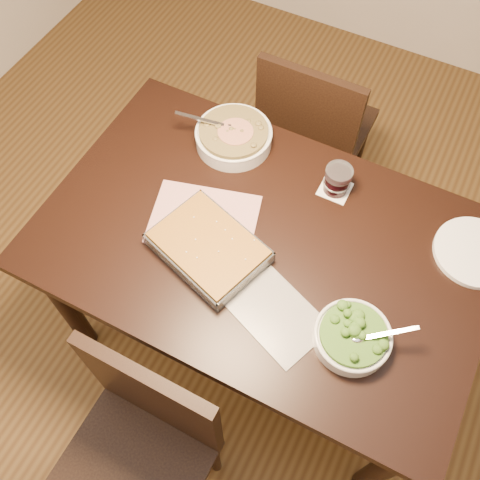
{
  "coord_description": "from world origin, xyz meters",
  "views": [
    {
      "loc": [
        0.32,
        -0.79,
        2.19
      ],
      "look_at": [
        -0.05,
        -0.06,
        0.8
      ],
      "focal_mm": 40.0,
      "sensor_mm": 36.0,
      "label": 1
    }
  ],
  "objects_px": {
    "baking_dish": "(209,248)",
    "chair_near": "(141,444)",
    "stew_bowl": "(234,136)",
    "table": "(262,255)",
    "wine_tumbler": "(337,179)",
    "broccoli_bowl": "(352,337)",
    "dinner_plate": "(474,252)",
    "chair_far": "(312,129)"
  },
  "relations": [
    {
      "from": "baking_dish",
      "to": "wine_tumbler",
      "type": "relative_size",
      "value": 3.96
    },
    {
      "from": "chair_far",
      "to": "baking_dish",
      "type": "bearing_deg",
      "value": 88.69
    },
    {
      "from": "table",
      "to": "dinner_plate",
      "type": "bearing_deg",
      "value": 22.93
    },
    {
      "from": "wine_tumbler",
      "to": "dinner_plate",
      "type": "relative_size",
      "value": 0.39
    },
    {
      "from": "broccoli_bowl",
      "to": "baking_dish",
      "type": "relative_size",
      "value": 0.59
    },
    {
      "from": "baking_dish",
      "to": "chair_near",
      "type": "distance_m",
      "value": 0.62
    },
    {
      "from": "broccoli_bowl",
      "to": "chair_near",
      "type": "bearing_deg",
      "value": -131.59
    },
    {
      "from": "table",
      "to": "chair_near",
      "type": "distance_m",
      "value": 0.69
    },
    {
      "from": "baking_dish",
      "to": "wine_tumbler",
      "type": "distance_m",
      "value": 0.48
    },
    {
      "from": "baking_dish",
      "to": "dinner_plate",
      "type": "distance_m",
      "value": 0.82
    },
    {
      "from": "chair_far",
      "to": "wine_tumbler",
      "type": "bearing_deg",
      "value": 118.56
    },
    {
      "from": "stew_bowl",
      "to": "chair_near",
      "type": "distance_m",
      "value": 1.04
    },
    {
      "from": "table",
      "to": "dinner_plate",
      "type": "relative_size",
      "value": 5.61
    },
    {
      "from": "table",
      "to": "chair_far",
      "type": "xyz_separation_m",
      "value": [
        -0.11,
        0.72,
        -0.16
      ]
    },
    {
      "from": "baking_dish",
      "to": "wine_tumbler",
      "type": "bearing_deg",
      "value": 75.44
    },
    {
      "from": "baking_dish",
      "to": "wine_tumbler",
      "type": "height_order",
      "value": "wine_tumbler"
    },
    {
      "from": "stew_bowl",
      "to": "chair_near",
      "type": "xyz_separation_m",
      "value": [
        0.19,
        -0.98,
        -0.28
      ]
    },
    {
      "from": "broccoli_bowl",
      "to": "dinner_plate",
      "type": "bearing_deg",
      "value": 61.52
    },
    {
      "from": "chair_near",
      "to": "chair_far",
      "type": "relative_size",
      "value": 1.01
    },
    {
      "from": "baking_dish",
      "to": "chair_near",
      "type": "xyz_separation_m",
      "value": [
        0.06,
        -0.55,
        -0.28
      ]
    },
    {
      "from": "dinner_plate",
      "to": "broccoli_bowl",
      "type": "bearing_deg",
      "value": -118.48
    },
    {
      "from": "table",
      "to": "chair_far",
      "type": "height_order",
      "value": "chair_far"
    },
    {
      "from": "wine_tumbler",
      "to": "chair_far",
      "type": "height_order",
      "value": "chair_far"
    },
    {
      "from": "broccoli_bowl",
      "to": "chair_far",
      "type": "xyz_separation_m",
      "value": [
        -0.47,
        0.9,
        -0.28
      ]
    },
    {
      "from": "table",
      "to": "wine_tumbler",
      "type": "distance_m",
      "value": 0.35
    },
    {
      "from": "stew_bowl",
      "to": "chair_near",
      "type": "relative_size",
      "value": 0.32
    },
    {
      "from": "wine_tumbler",
      "to": "chair_near",
      "type": "height_order",
      "value": "chair_near"
    },
    {
      "from": "table",
      "to": "chair_far",
      "type": "distance_m",
      "value": 0.75
    },
    {
      "from": "table",
      "to": "stew_bowl",
      "type": "distance_m",
      "value": 0.43
    },
    {
      "from": "broccoli_bowl",
      "to": "dinner_plate",
      "type": "distance_m",
      "value": 0.5
    },
    {
      "from": "dinner_plate",
      "to": "chair_far",
      "type": "distance_m",
      "value": 0.89
    },
    {
      "from": "wine_tumbler",
      "to": "table",
      "type": "bearing_deg",
      "value": -113.85
    },
    {
      "from": "baking_dish",
      "to": "broccoli_bowl",
      "type": "bearing_deg",
      "value": 10.29
    },
    {
      "from": "stew_bowl",
      "to": "chair_far",
      "type": "distance_m",
      "value": 0.53
    },
    {
      "from": "baking_dish",
      "to": "chair_near",
      "type": "bearing_deg",
      "value": -65.76
    },
    {
      "from": "table",
      "to": "broccoli_bowl",
      "type": "xyz_separation_m",
      "value": [
        0.36,
        -0.18,
        0.13
      ]
    },
    {
      "from": "wine_tumbler",
      "to": "dinner_plate",
      "type": "distance_m",
      "value": 0.48
    },
    {
      "from": "table",
      "to": "chair_near",
      "type": "xyz_separation_m",
      "value": [
        -0.07,
        -0.67,
        -0.15
      ]
    },
    {
      "from": "chair_near",
      "to": "baking_dish",
      "type": "bearing_deg",
      "value": 96.64
    },
    {
      "from": "broccoli_bowl",
      "to": "wine_tumbler",
      "type": "bearing_deg",
      "value": 116.79
    },
    {
      "from": "stew_bowl",
      "to": "broccoli_bowl",
      "type": "height_order",
      "value": "stew_bowl"
    },
    {
      "from": "stew_bowl",
      "to": "chair_far",
      "type": "height_order",
      "value": "chair_far"
    }
  ]
}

